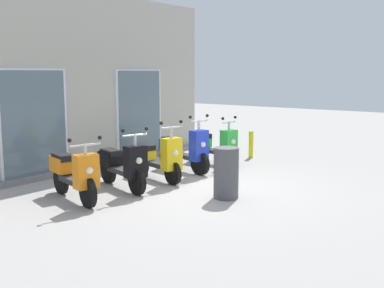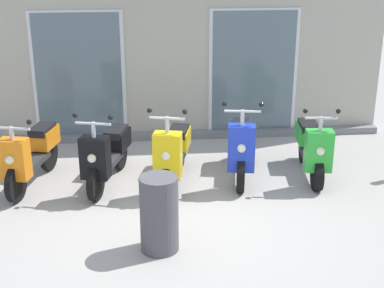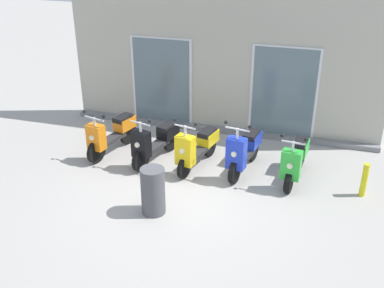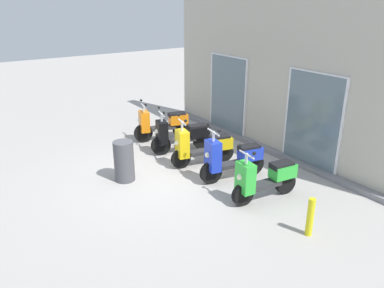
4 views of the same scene
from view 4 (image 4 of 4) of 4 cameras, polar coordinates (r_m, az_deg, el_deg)
name	(u,v)px [view 4 (image 4 of 4)]	position (r m, az deg, el deg)	size (l,w,h in m)	color
ground_plane	(164,176)	(8.80, -4.15, -4.73)	(40.00, 40.00, 0.00)	#A8A39E
storefront_facade	(272,76)	(10.12, 11.82, 9.92)	(7.77, 0.50, 4.04)	#B2AD9E
scooter_orange	(162,123)	(10.84, -4.51, 3.11)	(0.75, 1.63, 1.18)	black
scooter_black	(181,135)	(9.92, -1.65, 1.34)	(0.75, 1.63, 1.23)	black
scooter_yellow	(202,146)	(9.15, 1.45, -0.32)	(0.70, 1.60, 1.28)	black
scooter_blue	(231,159)	(8.47, 5.93, -2.20)	(0.63, 1.59, 1.32)	black
scooter_green	(264,178)	(7.74, 10.79, -5.06)	(0.55, 1.53, 1.21)	black
curb_bollard	(310,217)	(6.86, 17.27, -10.40)	(0.12, 0.12, 0.70)	yellow
trash_bin	(124,161)	(8.53, -10.13, -2.54)	(0.44, 0.44, 0.91)	#4C4C51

